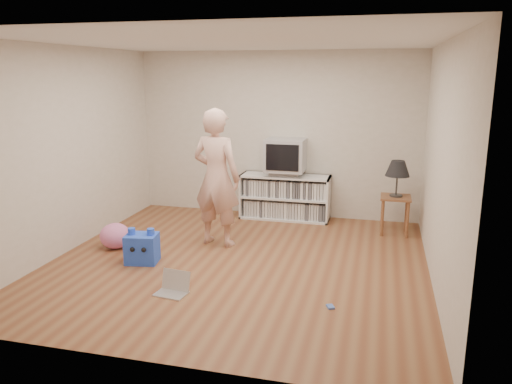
{
  "coord_description": "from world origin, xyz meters",
  "views": [
    {
      "loc": [
        1.62,
        -5.5,
        2.26
      ],
      "look_at": [
        0.13,
        0.4,
        0.8
      ],
      "focal_mm": 35.0,
      "sensor_mm": 36.0,
      "label": 1
    }
  ],
  "objects": [
    {
      "name": "ceiling",
      "position": [
        0.0,
        0.0,
        2.6
      ],
      "size": [
        4.5,
        4.5,
        0.01
      ],
      "primitive_type": "cube",
      "color": "white",
      "rests_on": "walls"
    },
    {
      "name": "plush_blue",
      "position": [
        -1.13,
        -0.28,
        0.18
      ],
      "size": [
        0.42,
        0.37,
        0.43
      ],
      "rotation": [
        0.0,
        0.0,
        0.17
      ],
      "color": "blue",
      "rests_on": "ground"
    },
    {
      "name": "playing_cards",
      "position": [
        1.23,
        -0.94,
        0.01
      ],
      "size": [
        0.1,
        0.11,
        0.02
      ],
      "primitive_type": "cube",
      "rotation": [
        0.0,
        0.0,
        0.43
      ],
      "color": "#4A6CC6",
      "rests_on": "ground"
    },
    {
      "name": "walls",
      "position": [
        0.0,
        0.0,
        1.3
      ],
      "size": [
        4.52,
        4.52,
        2.6
      ],
      "color": "beige",
      "rests_on": "ground"
    },
    {
      "name": "side_table",
      "position": [
        1.87,
        1.65,
        0.42
      ],
      "size": [
        0.42,
        0.42,
        0.55
      ],
      "color": "brown",
      "rests_on": "ground"
    },
    {
      "name": "person",
      "position": [
        -0.45,
        0.59,
        0.91
      ],
      "size": [
        0.74,
        0.55,
        1.83
      ],
      "primitive_type": "imported",
      "rotation": [
        0.0,
        0.0,
        2.96
      ],
      "color": "#E3AD9B",
      "rests_on": "ground"
    },
    {
      "name": "ground",
      "position": [
        0.0,
        0.0,
        0.0
      ],
      "size": [
        4.5,
        4.5,
        0.0
      ],
      "primitive_type": "plane",
      "color": "brown",
      "rests_on": "ground"
    },
    {
      "name": "media_unit",
      "position": [
        0.19,
        2.04,
        0.35
      ],
      "size": [
        1.4,
        0.45,
        0.7
      ],
      "color": "white",
      "rests_on": "ground"
    },
    {
      "name": "dvd_deck",
      "position": [
        0.19,
        2.02,
        0.73
      ],
      "size": [
        0.45,
        0.35,
        0.07
      ],
      "primitive_type": "cube",
      "color": "gray",
      "rests_on": "media_unit"
    },
    {
      "name": "table_lamp",
      "position": [
        1.87,
        1.65,
        0.94
      ],
      "size": [
        0.34,
        0.34,
        0.52
      ],
      "color": "#333333",
      "rests_on": "side_table"
    },
    {
      "name": "plush_pink",
      "position": [
        -1.71,
        0.1,
        0.17
      ],
      "size": [
        0.4,
        0.4,
        0.34
      ],
      "primitive_type": "ellipsoid",
      "rotation": [
        0.0,
        0.0,
        -0.01
      ],
      "color": "pink",
      "rests_on": "ground"
    },
    {
      "name": "crt_tv",
      "position": [
        0.19,
        2.02,
        1.02
      ],
      "size": [
        0.6,
        0.53,
        0.5
      ],
      "color": "#A5A5AA",
      "rests_on": "dvd_deck"
    },
    {
      "name": "laptop",
      "position": [
        -0.42,
        -0.99,
        0.06
      ],
      "size": [
        0.35,
        0.3,
        0.22
      ],
      "rotation": [
        0.0,
        0.0,
        -0.12
      ],
      "color": "silver",
      "rests_on": "ground"
    }
  ]
}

